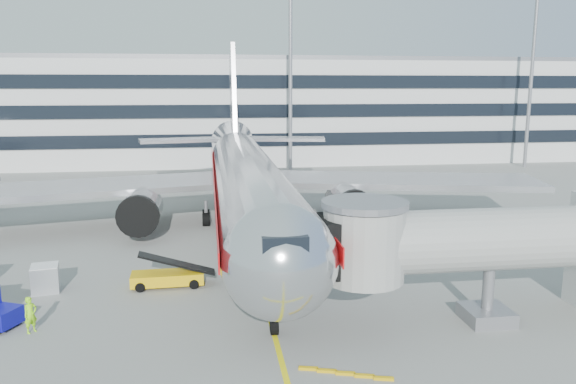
{
  "coord_description": "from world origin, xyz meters",
  "views": [
    {
      "loc": [
        -2.77,
        -32.33,
        11.4
      ],
      "look_at": [
        2.68,
        6.41,
        4.0
      ],
      "focal_mm": 35.0,
      "sensor_mm": 36.0,
      "label": 1
    }
  ],
  "objects": [
    {
      "name": "belt_loader",
      "position": [
        -5.36,
        -0.79,
        0.59
      ],
      "size": [
        4.35,
        1.68,
        2.07
      ],
      "color": "#E2AF09",
      "rests_on": "ground"
    },
    {
      "name": "lead_in_line",
      "position": [
        0.0,
        10.0,
        0.01
      ],
      "size": [
        0.25,
        70.0,
        0.01
      ],
      "primitive_type": "cube",
      "color": "yellow",
      "rests_on": "ground"
    },
    {
      "name": "cargo_container_left",
      "position": [
        -12.11,
        -0.66,
        0.77
      ],
      "size": [
        1.69,
        1.69,
        1.53
      ],
      "color": "silver",
      "rests_on": "ground"
    },
    {
      "name": "jet_bridge",
      "position": [
        12.18,
        -8.0,
        3.87
      ],
      "size": [
        17.8,
        4.5,
        7.0
      ],
      "color": "silver",
      "rests_on": "ground"
    },
    {
      "name": "light_mast_centre",
      "position": [
        8.0,
        42.0,
        14.88
      ],
      "size": [
        2.4,
        1.2,
        25.45
      ],
      "color": "gray",
      "rests_on": "ground"
    },
    {
      "name": "light_mast_east",
      "position": [
        42.0,
        42.0,
        14.88
      ],
      "size": [
        2.4,
        1.2,
        25.45
      ],
      "color": "gray",
      "rests_on": "ground"
    },
    {
      "name": "ramp_worker",
      "position": [
        -11.27,
        -6.18,
        0.87
      ],
      "size": [
        0.74,
        0.75,
        1.75
      ],
      "primitive_type": "imported",
      "rotation": [
        0.0,
        0.0,
        0.84
      ],
      "color": "#A1FF1A",
      "rests_on": "ground"
    },
    {
      "name": "terminal",
      "position": [
        0.0,
        57.95,
        7.8
      ],
      "size": [
        150.0,
        24.25,
        15.6
      ],
      "color": "silver",
      "rests_on": "ground"
    },
    {
      "name": "ground",
      "position": [
        0.0,
        0.0,
        0.0
      ],
      "size": [
        180.0,
        180.0,
        0.0
      ],
      "primitive_type": "plane",
      "color": "gray",
      "rests_on": "ground"
    },
    {
      "name": "main_jet",
      "position": [
        0.0,
        11.72,
        4.23
      ],
      "size": [
        50.95,
        48.7,
        16.06
      ],
      "color": "silver",
      "rests_on": "ground"
    }
  ]
}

